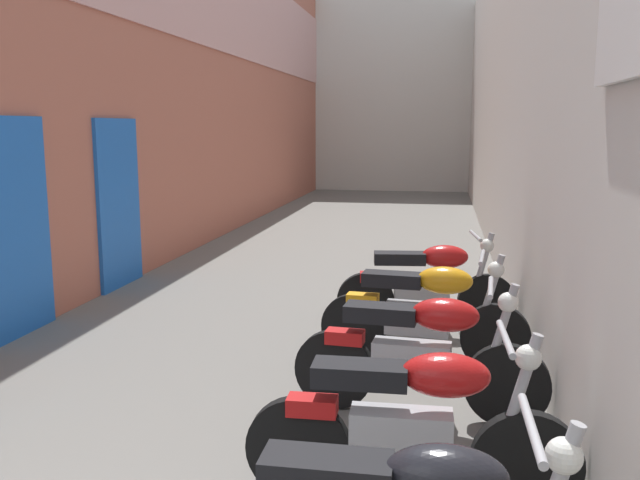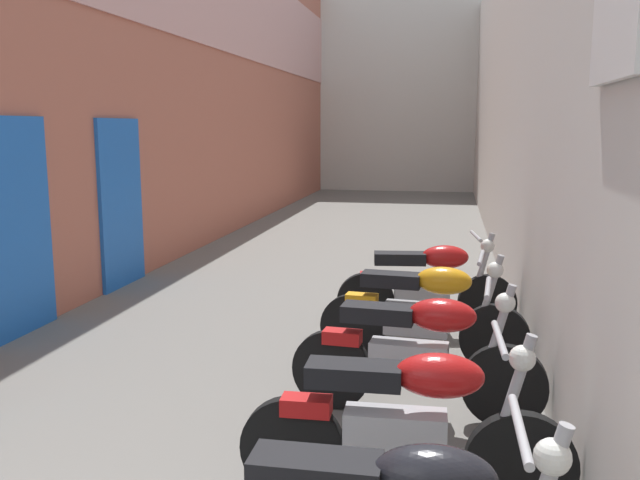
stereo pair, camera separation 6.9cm
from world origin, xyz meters
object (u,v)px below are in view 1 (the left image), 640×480
Objects in this scene: motorcycle_fourth at (420,351)px; motorcycle_fifth at (424,310)px; motorcycle_third at (412,422)px; motorcycle_sixth at (427,283)px.

motorcycle_fourth is 1.11m from motorcycle_fifth.
motorcycle_fourth is 1.00× the size of motorcycle_fifth.
motorcycle_third is at bearing -90.00° from motorcycle_fourth.
motorcycle_third is 2.31m from motorcycle_fifth.
motorcycle_fourth is (-0.00, 1.21, 0.00)m from motorcycle_third.
motorcycle_fourth is at bearing -90.00° from motorcycle_sixth.
motorcycle_sixth is (-0.00, 3.37, 0.00)m from motorcycle_third.
motorcycle_third and motorcycle_sixth have the same top height.
motorcycle_third is 3.37m from motorcycle_sixth.
motorcycle_third is 1.00× the size of motorcycle_fourth.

